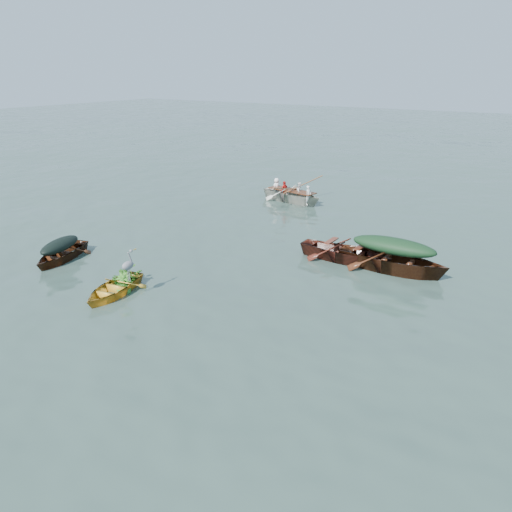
{
  "coord_description": "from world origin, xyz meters",
  "views": [
    {
      "loc": [
        8.87,
        -10.92,
        6.1
      ],
      "look_at": [
        0.87,
        1.54,
        0.5
      ],
      "focal_mm": 35.0,
      "sensor_mm": 36.0,
      "label": 1
    }
  ],
  "objects": [
    {
      "name": "dark_covered_boat",
      "position": [
        -5.18,
        -1.23,
        0.0
      ],
      "size": [
        2.1,
        3.48,
        0.79
      ],
      "primitive_type": "imported",
      "rotation": [
        0.0,
        0.0,
        0.29
      ],
      "color": "#4E2F12",
      "rests_on": "ground"
    },
    {
      "name": "ground",
      "position": [
        0.0,
        0.0,
        0.0
      ],
      "size": [
        140.0,
        140.0,
        0.0
      ],
      "primitive_type": "plane",
      "color": "#374D44",
      "rests_on": "ground"
    },
    {
      "name": "green_tarp_boat",
      "position": [
        4.54,
        3.84,
        0.0
      ],
      "size": [
        4.89,
        1.54,
        1.17
      ],
      "primitive_type": "imported",
      "rotation": [
        0.0,
        0.0,
        1.57
      ],
      "color": "#502912",
      "rests_on": "ground"
    },
    {
      "name": "dinghy_weeds",
      "position": [
        -1.66,
        -1.65,
        0.67
      ],
      "size": [
        0.85,
        1.01,
        0.6
      ],
      "primitive_type": "imported",
      "rotation": [
        0.0,
        0.0,
        0.18
      ],
      "color": "#2E731E",
      "rests_on": "yellow_dinghy"
    },
    {
      "name": "green_tarp_cover",
      "position": [
        4.54,
        3.84,
        0.85
      ],
      "size": [
        2.69,
        0.85,
        0.52
      ],
      "primitive_type": "ellipsoid",
      "rotation": [
        0.0,
        0.0,
        1.57
      ],
      "color": "black",
      "rests_on": "green_tarp_boat"
    },
    {
      "name": "yellow_dinghy",
      "position": [
        -1.58,
        -2.2,
        0.0
      ],
      "size": [
        1.72,
        3.01,
        0.74
      ],
      "primitive_type": "imported",
      "rotation": [
        0.0,
        0.0,
        0.18
      ],
      "color": "gold",
      "rests_on": "ground"
    },
    {
      "name": "heron",
      "position": [
        -1.05,
        -2.05,
        0.83
      ],
      "size": [
        0.35,
        0.44,
        0.92
      ],
      "primitive_type": null,
      "rotation": [
        0.0,
        0.0,
        0.18
      ],
      "color": "gray",
      "rests_on": "yellow_dinghy"
    },
    {
      "name": "thwart_benches",
      "position": [
        2.95,
        3.84,
        0.54
      ],
      "size": [
        2.22,
        0.86,
        0.04
      ],
      "primitive_type": null,
      "rotation": [
        0.0,
        0.0,
        1.55
      ],
      "color": "#572214",
      "rests_on": "open_wooden_boat"
    },
    {
      "name": "open_wooden_boat",
      "position": [
        2.95,
        3.84,
        0.0
      ],
      "size": [
        4.43,
        1.45,
        1.03
      ],
      "primitive_type": "imported",
      "rotation": [
        0.0,
        0.0,
        1.55
      ],
      "color": "#572015",
      "rests_on": "ground"
    },
    {
      "name": "rowers",
      "position": [
        -2.39,
        9.82,
        0.93
      ],
      "size": [
        3.33,
        1.75,
        0.76
      ],
      "primitive_type": "imported",
      "rotation": [
        0.0,
        0.0,
        1.4
      ],
      "color": "silver",
      "rests_on": "rowed_boat"
    },
    {
      "name": "rowed_boat",
      "position": [
        -2.39,
        9.82,
        0.0
      ],
      "size": [
        4.69,
        2.11,
        1.09
      ],
      "primitive_type": "imported",
      "rotation": [
        0.0,
        0.0,
        1.4
      ],
      "color": "silver",
      "rests_on": "ground"
    },
    {
      "name": "oars",
      "position": [
        -2.39,
        9.82,
        0.58
      ],
      "size": [
        1.04,
        2.66,
        0.06
      ],
      "primitive_type": null,
      "rotation": [
        0.0,
        0.0,
        1.4
      ],
      "color": "brown",
      "rests_on": "rowed_boat"
    },
    {
      "name": "dark_tarp_cover",
      "position": [
        -5.18,
        -1.23,
        0.59
      ],
      "size": [
        1.15,
        1.91,
        0.4
      ],
      "primitive_type": "ellipsoid",
      "rotation": [
        0.0,
        0.0,
        0.29
      ],
      "color": "black",
      "rests_on": "dark_covered_boat"
    }
  ]
}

